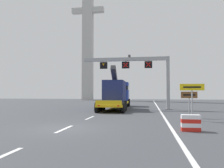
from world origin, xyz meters
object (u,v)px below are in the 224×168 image
at_px(exit_sign_yellow, 192,92).
at_px(bridge_pylon_distant, 88,26).
at_px(crash_barrier_striped, 191,123).
at_px(heavy_haul_truck_yellow, 117,93).
at_px(overhead_lane_gantry, 137,67).
at_px(tourist_info_sign_brown, 189,98).

height_order(exit_sign_yellow, bridge_pylon_distant, bridge_pylon_distant).
xyz_separation_m(exit_sign_yellow, crash_barrier_striped, (-0.99, -4.79, -1.70)).
xyz_separation_m(heavy_haul_truck_yellow, bridge_pylon_distant, (-12.33, 29.57, 18.56)).
bearing_deg(exit_sign_yellow, overhead_lane_gantry, 113.46).
relative_size(overhead_lane_gantry, bridge_pylon_distant, 0.28).
xyz_separation_m(heavy_haul_truck_yellow, crash_barrier_striped, (6.45, -17.25, -1.54)).
xyz_separation_m(tourist_info_sign_brown, bridge_pylon_distant, (-19.88, 40.13, 18.90)).
height_order(overhead_lane_gantry, tourist_info_sign_brown, overhead_lane_gantry).
distance_m(crash_barrier_striped, bridge_pylon_distant, 54.30).
bearing_deg(exit_sign_yellow, heavy_haul_truck_yellow, 120.82).
distance_m(overhead_lane_gantry, heavy_haul_truck_yellow, 4.74).
height_order(overhead_lane_gantry, bridge_pylon_distant, bridge_pylon_distant).
bearing_deg(crash_barrier_striped, exit_sign_yellow, 78.37).
bearing_deg(bridge_pylon_distant, exit_sign_yellow, -64.81).
bearing_deg(crash_barrier_striped, overhead_lane_gantry, 103.21).
height_order(crash_barrier_striped, bridge_pylon_distant, bridge_pylon_distant).
distance_m(exit_sign_yellow, tourist_info_sign_brown, 1.96).
height_order(tourist_info_sign_brown, crash_barrier_striped, tourist_info_sign_brown).
bearing_deg(tourist_info_sign_brown, bridge_pylon_distant, 116.35).
bearing_deg(overhead_lane_gantry, bridge_pylon_distant, 115.76).
relative_size(exit_sign_yellow, bridge_pylon_distant, 0.07).
bearing_deg(exit_sign_yellow, bridge_pylon_distant, 115.19).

